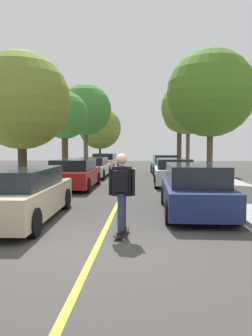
{
  "coord_description": "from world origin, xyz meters",
  "views": [
    {
      "loc": [
        0.93,
        -6.61,
        1.95
      ],
      "look_at": [
        0.13,
        7.35,
        1.06
      ],
      "focal_mm": 35.15,
      "sensor_mm": 36.0,
      "label": 1
    }
  ],
  "objects": [
    {
      "name": "street_tree_left_near",
      "position": [
        -4.12,
        13.96,
        3.9
      ],
      "size": [
        2.99,
        2.99,
        5.3
      ],
      "color": "#4C3823",
      "rests_on": "sidewalk_left"
    },
    {
      "name": "street_tree_right_near",
      "position": [
        4.12,
        18.07,
        4.87
      ],
      "size": [
        4.01,
        4.01,
        6.74
      ],
      "color": "brown",
      "rests_on": "sidewalk_right"
    },
    {
      "name": "center_line",
      "position": [
        0.0,
        4.0,
        0.0
      ],
      "size": [
        0.12,
        39.2,
        0.01
      ],
      "primitive_type": "cube",
      "color": "gold",
      "rests_on": "ground"
    },
    {
      "name": "parked_car_left_near",
      "position": [
        -2.39,
        8.76,
        0.69
      ],
      "size": [
        1.98,
        4.53,
        1.37
      ],
      "color": "maroon",
      "rests_on": "ground"
    },
    {
      "name": "ground",
      "position": [
        0.0,
        0.0,
        0.0
      ],
      "size": [
        80.0,
        80.0,
        0.0
      ],
      "primitive_type": "plane",
      "color": "#3D3A38"
    },
    {
      "name": "fire_hydrant",
      "position": [
        -3.89,
        5.63,
        0.49
      ],
      "size": [
        0.2,
        0.2,
        0.7
      ],
      "color": "#B2140F",
      "rests_on": "sidewalk_left"
    },
    {
      "name": "street_tree_left_far",
      "position": [
        -4.12,
        21.36,
        5.1
      ],
      "size": [
        4.4,
        4.4,
        7.18
      ],
      "color": "brown",
      "rests_on": "sidewalk_left"
    },
    {
      "name": "street_tree_left_nearest",
      "position": [
        -4.12,
        6.7,
        3.83
      ],
      "size": [
        4.0,
        4.0,
        5.71
      ],
      "color": "#3D2D1E",
      "rests_on": "sidewalk_left"
    },
    {
      "name": "parked_car_left_farthest",
      "position": [
        -2.39,
        20.39,
        0.69
      ],
      "size": [
        2.04,
        4.47,
        1.4
      ],
      "color": "white",
      "rests_on": "ground"
    },
    {
      "name": "street_tree_right_nearest",
      "position": [
        4.12,
        9.79,
        4.56
      ],
      "size": [
        4.27,
        4.27,
        6.57
      ],
      "color": "brown",
      "rests_on": "sidewalk_right"
    },
    {
      "name": "skateboard",
      "position": [
        0.43,
        0.47,
        0.09
      ],
      "size": [
        0.3,
        0.86,
        0.1
      ],
      "color": "black",
      "rests_on": "ground"
    },
    {
      "name": "parked_car_right_near",
      "position": [
        2.39,
        10.28,
        0.68
      ],
      "size": [
        2.02,
        4.34,
        1.36
      ],
      "color": "#B7B7BC",
      "rests_on": "ground"
    },
    {
      "name": "street_tree_left_farthest",
      "position": [
        -4.12,
        30.34,
        4.1
      ],
      "size": [
        4.74,
        4.74,
        6.33
      ],
      "color": "#3D2D1E",
      "rests_on": "sidewalk_left"
    },
    {
      "name": "parked_car_right_far",
      "position": [
        2.39,
        17.01,
        0.68
      ],
      "size": [
        2.06,
        4.25,
        1.38
      ],
      "color": "#196066",
      "rests_on": "ground"
    },
    {
      "name": "street_tree_right_far",
      "position": [
        4.12,
        24.21,
        4.71
      ],
      "size": [
        2.94,
        2.94,
        6.11
      ],
      "color": "#3D2D1E",
      "rests_on": "sidewalk_right"
    },
    {
      "name": "parked_car_left_far",
      "position": [
        -2.39,
        14.34,
        0.64
      ],
      "size": [
        1.88,
        4.52,
        1.28
      ],
      "color": "white",
      "rests_on": "ground"
    },
    {
      "name": "parked_car_right_nearest",
      "position": [
        2.39,
        3.1,
        0.71
      ],
      "size": [
        1.91,
        4.45,
        1.44
      ],
      "color": "navy",
      "rests_on": "ground"
    },
    {
      "name": "skateboarder",
      "position": [
        0.43,
        0.43,
        1.06
      ],
      "size": [
        0.59,
        0.71,
        1.7
      ],
      "color": "black",
      "rests_on": "skateboard"
    },
    {
      "name": "parked_car_left_nearest",
      "position": [
        -2.39,
        1.85,
        0.7
      ],
      "size": [
        2.09,
        4.72,
        1.39
      ],
      "color": "#BCAD89",
      "rests_on": "ground"
    }
  ]
}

